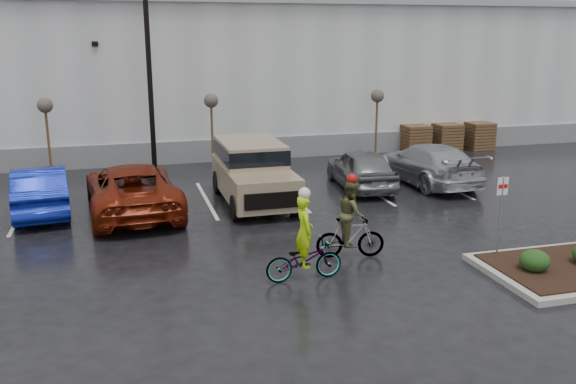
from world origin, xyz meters
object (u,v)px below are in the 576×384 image
object	(u,v)px
car_blue	(40,190)
cyclist_hivis	(304,252)
pallet_stack_a	(415,139)
lamppost	(147,31)
sapling_west	(45,110)
sapling_mid	(211,105)
fire_lane_sign	(501,207)
car_far_silver	(427,164)
sapling_east	(377,100)
car_red	(132,189)
suv_tan	(254,174)
pallet_stack_b	(447,137)
cyclist_olive	(351,227)
pallet_stack_c	(479,136)
car_grey	(361,168)

from	to	relation	value
car_blue	cyclist_hivis	world-z (taller)	cyclist_hivis
pallet_stack_a	lamppost	bearing A→B (deg)	-170.91
sapling_west	sapling_mid	distance (m)	6.50
sapling_mid	car_blue	size ratio (longest dim) A/B	0.69
fire_lane_sign	car_far_silver	xyz separation A→B (m)	(2.25, 7.96, -0.63)
sapling_east	sapling_mid	bearing A→B (deg)	180.00
pallet_stack_a	car_red	world-z (taller)	car_red
sapling_east	fire_lane_sign	distance (m)	13.06
sapling_west	sapling_east	world-z (taller)	same
suv_tan	cyclist_hivis	size ratio (longest dim) A/B	2.28
suv_tan	car_far_silver	bearing A→B (deg)	8.05
pallet_stack_b	suv_tan	bearing A→B (deg)	-148.56
cyclist_olive	car_far_silver	bearing A→B (deg)	-30.66
fire_lane_sign	cyclist_olive	distance (m)	3.77
pallet_stack_a	car_far_silver	distance (m)	6.34
sapling_west	pallet_stack_c	size ratio (longest dim) A/B	2.37
sapling_east	cyclist_hivis	size ratio (longest dim) A/B	1.43
fire_lane_sign	pallet_stack_b	bearing A→B (deg)	65.12
sapling_west	pallet_stack_c	distance (m)	20.13
pallet_stack_c	pallet_stack_a	bearing A→B (deg)	180.00
pallet_stack_b	car_far_silver	bearing A→B (deg)	-125.42
lamppost	sapling_west	xyz separation A→B (m)	(-4.00, 1.00, -2.96)
lamppost	fire_lane_sign	world-z (taller)	lamppost
lamppost	sapling_east	xyz separation A→B (m)	(10.00, 1.00, -2.96)
pallet_stack_a	car_grey	world-z (taller)	car_grey
pallet_stack_a	cyclist_olive	size ratio (longest dim) A/B	0.61
car_grey	cyclist_olive	world-z (taller)	cyclist_olive
pallet_stack_b	cyclist_olive	distance (m)	16.04
suv_tan	car_blue	bearing A→B (deg)	174.21
pallet_stack_c	car_red	size ratio (longest dim) A/B	0.23
pallet_stack_b	sapling_mid	bearing A→B (deg)	-175.11
pallet_stack_b	pallet_stack_c	world-z (taller)	same
sapling_east	pallet_stack_a	size ratio (longest dim) A/B	2.37
fire_lane_sign	cyclist_hivis	size ratio (longest dim) A/B	0.99
sapling_east	car_red	world-z (taller)	sapling_east
pallet_stack_a	suv_tan	world-z (taller)	suv_tan
sapling_east	car_grey	size ratio (longest dim) A/B	0.73
sapling_east	cyclist_hivis	bearing A→B (deg)	-119.91
cyclist_hivis	lamppost	bearing A→B (deg)	11.34
sapling_east	suv_tan	size ratio (longest dim) A/B	0.63
pallet_stack_b	fire_lane_sign	bearing A→B (deg)	-114.88
pallet_stack_c	car_far_silver	xyz separation A→B (m)	(-5.95, -5.84, 0.10)
cyclist_hivis	car_blue	bearing A→B (deg)	39.23
suv_tan	cyclist_olive	bearing A→B (deg)	-77.66
sapling_mid	pallet_stack_a	size ratio (longest dim) A/B	2.37
car_grey	car_far_silver	world-z (taller)	car_far_silver
pallet_stack_c	cyclist_olive	world-z (taller)	cyclist_olive
sapling_west	suv_tan	distance (m)	9.28
suv_tan	lamppost	bearing A→B (deg)	121.98
lamppost	car_grey	distance (m)	9.62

